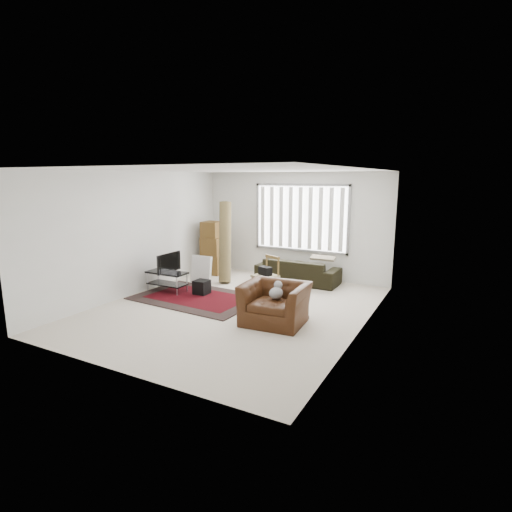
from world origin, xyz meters
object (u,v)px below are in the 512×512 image
Objects in this scene: moving_boxes at (213,250)px; sofa at (298,267)px; armchair at (275,300)px; tv_stand at (167,277)px; side_chair at (266,274)px.

moving_boxes is 2.41m from sofa.
moving_boxes reaches higher than armchair.
moving_boxes reaches higher than sofa.
tv_stand is 2.26m from side_chair.
tv_stand is 0.67× the size of moving_boxes.
side_chair is (2.19, -1.16, -0.17)m from moving_boxes.
moving_boxes reaches higher than tv_stand.
sofa is (2.30, 2.16, 0.05)m from tv_stand.
armchair is at bearing 104.23° from sofa.
moving_boxes is 0.69× the size of sofa.
side_chair reaches higher than armchair.
armchair is (3.10, -2.61, -0.24)m from moving_boxes.
tv_stand is at bearing 163.84° from armchair.
tv_stand is 3.07m from armchair.
tv_stand is 1.08× the size of side_chair.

